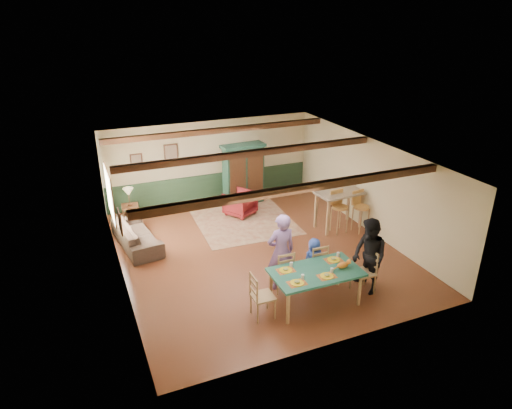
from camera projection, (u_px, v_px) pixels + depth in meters
name	position (u px, v px, depth m)	size (l,w,h in m)	color
floor	(257.00, 250.00, 12.28)	(8.00, 8.00, 0.00)	#542717
wall_back	(210.00, 161.00, 15.15)	(7.00, 0.02, 2.70)	beige
wall_left	(117.00, 227.00, 10.51)	(0.02, 8.00, 2.70)	beige
wall_right	(370.00, 186.00, 13.00)	(0.02, 8.00, 2.70)	beige
ceiling	(257.00, 154.00, 11.22)	(7.00, 8.00, 0.02)	white
wainscot_back	(212.00, 187.00, 15.48)	(6.95, 0.03, 0.90)	#1E3722
ceiling_beam_front	(301.00, 188.00, 9.31)	(6.95, 0.16, 0.16)	black
ceiling_beam_mid	(251.00, 153.00, 11.60)	(6.95, 0.16, 0.16)	black
ceiling_beam_back	(219.00, 130.00, 13.80)	(6.95, 0.16, 0.16)	black
window_left	(109.00, 194.00, 11.88)	(0.06, 1.60, 1.30)	white
picture_left_wall	(120.00, 222.00, 9.85)	(0.04, 0.42, 0.52)	gray
picture_back_a	(171.00, 153.00, 14.48)	(0.45, 0.04, 0.55)	gray
picture_back_b	(136.00, 161.00, 14.15)	(0.38, 0.04, 0.48)	gray
dining_table	(315.00, 287.00, 9.93)	(1.94, 1.08, 0.81)	#1C5948
dining_chair_far_left	(282.00, 270.00, 10.40)	(0.45, 0.47, 1.02)	#9C774E
dining_chair_far_right	(315.00, 262.00, 10.69)	(0.45, 0.47, 1.02)	#9C774E
dining_chair_end_left	(263.00, 295.00, 9.46)	(0.45, 0.47, 1.02)	#9C774E
dining_chair_end_right	(363.00, 272.00, 10.31)	(0.45, 0.47, 1.02)	#9C774E
person_man	(281.00, 252.00, 10.31)	(0.68, 0.44, 1.86)	#8561A7
person_woman	(369.00, 256.00, 10.20)	(0.86, 0.67, 1.78)	black
person_child	(314.00, 260.00, 10.75)	(0.53, 0.34, 1.08)	#2946A5
cat	(343.00, 264.00, 9.84)	(0.39, 0.15, 0.19)	orange
place_setting_near_left	(297.00, 281.00, 9.31)	(0.43, 0.32, 0.11)	yellow
place_setting_near_center	(327.00, 274.00, 9.55)	(0.43, 0.32, 0.11)	yellow
place_setting_far_left	(286.00, 268.00, 9.77)	(0.43, 0.32, 0.11)	yellow
place_setting_far_right	(334.00, 258.00, 10.18)	(0.43, 0.32, 0.11)	yellow
area_rug	(242.00, 218.00, 14.16)	(2.83, 3.36, 0.01)	tan
armoire	(243.00, 174.00, 14.97)	(1.42, 0.57, 2.01)	#143227
armchair	(240.00, 203.00, 14.31)	(0.82, 0.84, 0.77)	#521017
sofa	(137.00, 235.00, 12.43)	(2.19, 0.86, 0.64)	#362921
end_table	(131.00, 215.00, 13.71)	(0.49, 0.49, 0.60)	black
table_lamp	(129.00, 197.00, 13.48)	(0.31, 0.31, 0.55)	#C9B982
counter_table	(338.00, 210.00, 13.38)	(1.36, 0.79, 1.13)	tan
bar_stool_left	(340.00, 212.00, 13.08)	(0.44, 0.49, 1.26)	tan
bar_stool_right	(361.00, 212.00, 13.14)	(0.43, 0.47, 1.22)	tan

